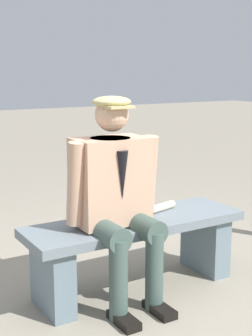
% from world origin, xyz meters
% --- Properties ---
extents(ground_plane, '(30.00, 30.00, 0.00)m').
position_xyz_m(ground_plane, '(0.00, 0.00, 0.00)').
color(ground_plane, gray).
extents(bench, '(1.48, 0.46, 0.48)m').
position_xyz_m(bench, '(0.00, 0.00, 0.32)').
color(bench, slate).
rests_on(bench, ground).
extents(seated_man, '(0.63, 0.63, 1.29)m').
position_xyz_m(seated_man, '(0.19, 0.06, 0.72)').
color(seated_man, tan).
rests_on(seated_man, ground).
extents(rolled_magazine, '(0.28, 0.12, 0.05)m').
position_xyz_m(rolled_magazine, '(-0.24, -0.07, 0.51)').
color(rolled_magazine, beige).
rests_on(rolled_magazine, bench).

